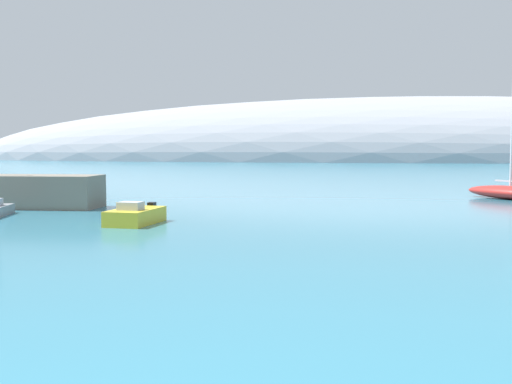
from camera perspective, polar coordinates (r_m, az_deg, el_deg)
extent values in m
ellipsoid|color=#999EA8|center=(194.11, 13.51, 2.93)|extent=(290.42, 73.06, 39.36)
ellipsoid|color=red|center=(48.73, 22.93, -0.05)|extent=(6.49, 7.20, 1.00)
cylinder|color=silver|center=(48.65, 23.11, 5.96)|extent=(0.18, 0.18, 9.22)
cube|color=yellow|center=(30.84, -11.34, -2.28)|extent=(2.12, 3.73, 0.76)
cube|color=black|center=(32.69, -9.84, -1.56)|extent=(0.39, 0.46, 0.68)
cube|color=#B2B7C1|center=(30.29, -11.79, -1.29)|extent=(1.18, 0.94, 0.40)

